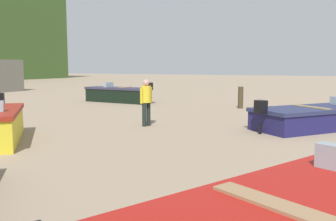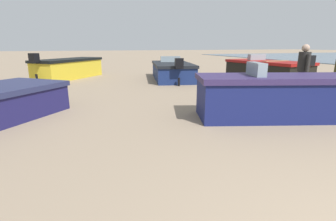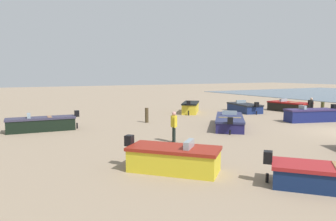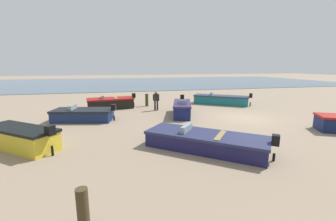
# 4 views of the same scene
# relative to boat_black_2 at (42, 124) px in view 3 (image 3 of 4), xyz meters

# --- Properties ---
(boat_black_2) EXTENTS (1.53, 4.39, 1.18)m
(boat_black_2) POSITION_rel_boat_black_2_xyz_m (0.00, 0.00, 0.00)
(boat_black_2) COLOR black
(boat_black_2) RESTS_ON ground
(boat_navy_3) EXTENTS (2.27, 4.06, 1.27)m
(boat_navy_3) POSITION_rel_boat_black_2_xyz_m (-5.58, -18.03, 0.04)
(boat_navy_3) COLOR navy
(boat_navy_3) RESTS_ON ground
(boat_navy_4) EXTENTS (5.14, 4.65, 1.04)m
(boat_navy_4) POSITION_rel_boat_black_2_xyz_m (-4.57, -11.20, -0.08)
(boat_navy_4) COLOR #1E1C50
(boat_navy_4) RESTS_ON ground
(boat_yellow_6) EXTENTS (3.44, 3.34, 1.23)m
(boat_yellow_6) POSITION_rel_boat_black_2_xyz_m (-11.09, -3.13, 0.02)
(boat_yellow_6) COLOR gold
(boat_yellow_6) RESTS_ON ground
(boat_yellow_7) EXTENTS (3.76, 3.35, 1.28)m
(boat_yellow_7) POSITION_rel_boat_black_2_xyz_m (3.33, -13.23, 0.04)
(boat_yellow_7) COLOR gold
(boat_yellow_7) RESTS_ON ground
(boat_black_8) EXTENTS (4.21, 2.28, 1.21)m
(boat_black_8) POSITION_rel_boat_black_2_xyz_m (-0.35, -22.00, 0.01)
(boat_black_8) COLOR black
(boat_black_8) RESTS_ON ground
(boat_navy_10) EXTENTS (4.23, 2.48, 1.10)m
(boat_navy_10) POSITION_rel_boat_black_2_xyz_m (1.34, -17.92, -0.05)
(boat_navy_10) COLOR navy
(boat_navy_10) RESTS_ON ground
(mooring_post_near_water) EXTENTS (0.26, 0.26, 1.07)m
(mooring_post_near_water) POSITION_rel_boat_black_2_xyz_m (-0.07, -7.21, 0.09)
(mooring_post_near_water) COLOR #423521
(mooring_post_near_water) RESTS_ON ground
(mooring_post_mid_beach) EXTENTS (0.28, 0.28, 1.12)m
(mooring_post_mid_beach) POSITION_rel_boat_black_2_xyz_m (-3.55, -22.36, 0.11)
(mooring_post_mid_beach) COLOR #3D3C1E
(mooring_post_mid_beach) RESTS_ON ground
(beach_walker_foreground) EXTENTS (0.53, 0.43, 1.62)m
(beach_walker_foreground) POSITION_rel_boat_black_2_xyz_m (-4.02, -20.20, 0.50)
(beach_walker_foreground) COLOR #221F2A
(beach_walker_foreground) RESTS_ON ground
(beach_walker_distant) EXTENTS (0.53, 0.43, 1.62)m
(beach_walker_distant) POSITION_rel_boat_black_2_xyz_m (-6.83, -5.60, 0.50)
(beach_walker_distant) COLOR black
(beach_walker_distant) RESTS_ON ground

